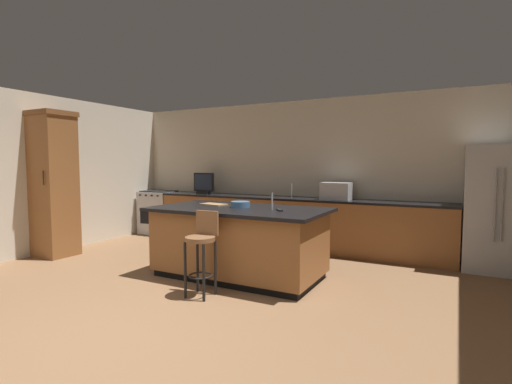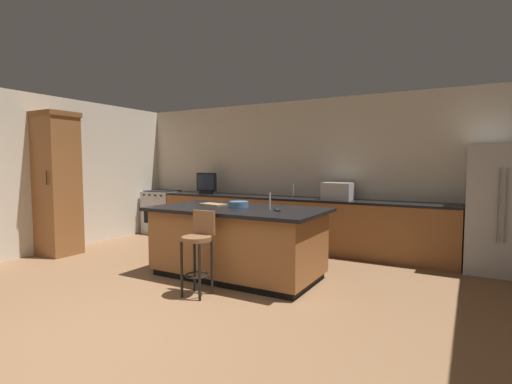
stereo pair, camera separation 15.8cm
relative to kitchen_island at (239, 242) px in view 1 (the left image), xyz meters
The scene contains 17 objects.
ground_plane 2.30m from the kitchen_island, 90.89° to the right, with size 18.30×18.30×0.00m, color brown.
wall_back 2.48m from the kitchen_island, 90.87° to the left, with size 7.58×0.12×2.66m, color beige.
wall_left 3.72m from the kitchen_island, behind, with size 0.12×4.98×2.66m, color beige.
counter_back 1.95m from the kitchen_island, 92.02° to the left, with size 5.40×0.62×0.91m.
kitchen_island is the anchor object (origin of this frame).
refrigerator 3.61m from the kitchen_island, 32.05° to the left, with size 0.80×0.73×1.77m.
range_oven 3.70m from the kitchen_island, 148.26° to the left, with size 0.74×0.63×0.93m.
cabinet_tower 3.39m from the kitchen_island, behind, with size 0.65×0.58×2.35m.
microwave 2.17m from the kitchen_island, 68.81° to the left, with size 0.48×0.36×0.29m, color #B7BABF.
tv_monitor 2.77m from the kitchen_island, 135.41° to the left, with size 0.46×0.16×0.42m.
sink_faucet_back 2.12m from the kitchen_island, 92.86° to the left, with size 0.02×0.02×0.24m, color #B2B2B7.
sink_faucet_island 0.74m from the kitchen_island, ahead, with size 0.02×0.02×0.22m, color #B2B2B7.
bar_stool_center 0.84m from the kitchen_island, 90.11° to the right, with size 0.34×0.34×0.97m.
fruit_bowl 0.50m from the kitchen_island, 100.97° to the left, with size 0.26×0.26×0.08m, color #3F668C.
cell_phone 0.70m from the kitchen_island, 162.08° to the left, with size 0.07×0.15×0.01m, color black.
tv_remote 0.77m from the kitchen_island, ahead, with size 0.04×0.17×0.02m, color black.
cutting_board 0.69m from the kitchen_island, 165.03° to the left, with size 0.38×0.20×0.02m, color #A87F51.
Camera 1 is at (2.60, -2.11, 1.51)m, focal length 26.92 mm.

